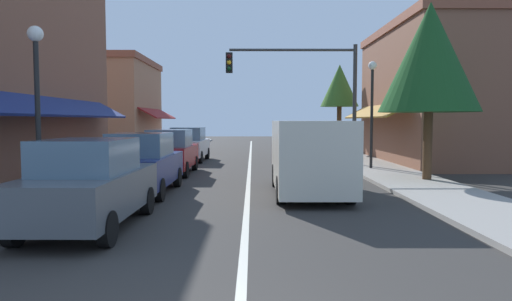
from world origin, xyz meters
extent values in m
plane|color=#33302D|center=(0.00, 18.00, 0.00)|extent=(80.00, 80.00, 0.00)
cube|color=#A39E99|center=(-5.50, 18.00, 0.06)|extent=(2.60, 56.00, 0.12)
cube|color=gray|center=(5.50, 18.00, 0.06)|extent=(2.60, 56.00, 0.12)
cube|color=silver|center=(0.00, 18.00, 0.00)|extent=(0.14, 52.00, 0.01)
cube|color=slate|center=(-6.86, 12.00, 1.40)|extent=(0.08, 10.64, 1.80)
cube|color=navy|center=(-6.25, 12.00, 2.60)|extent=(1.27, 11.76, 0.73)
cube|color=slate|center=(-6.86, 15.08, 6.06)|extent=(0.08, 1.10, 1.30)
cube|color=brown|center=(9.33, 20.00, 3.23)|extent=(5.06, 10.00, 6.45)
cube|color=brown|center=(9.33, 20.00, 6.65)|extent=(5.26, 10.20, 0.40)
cube|color=slate|center=(6.86, 20.00, 1.40)|extent=(0.08, 7.60, 1.80)
cube|color=olive|center=(6.25, 20.00, 2.60)|extent=(1.27, 8.40, 0.73)
cube|color=slate|center=(6.86, 17.80, 4.65)|extent=(0.08, 1.10, 1.30)
cube|color=slate|center=(6.86, 22.20, 4.65)|extent=(0.08, 1.10, 1.30)
cube|color=#9E6B4C|center=(-9.55, 28.00, 2.91)|extent=(5.51, 8.00, 5.82)
cube|color=brown|center=(-9.55, 28.00, 6.02)|extent=(5.71, 8.20, 0.40)
cube|color=slate|center=(-6.86, 28.00, 1.40)|extent=(0.08, 6.08, 1.80)
cube|color=maroon|center=(-6.25, 28.00, 2.60)|extent=(1.27, 6.72, 0.73)
cube|color=slate|center=(-6.86, 26.24, 4.19)|extent=(0.08, 1.10, 1.30)
cube|color=slate|center=(-6.86, 29.76, 4.19)|extent=(0.08, 1.10, 1.30)
cube|color=#4C5156|center=(-3.07, 5.95, 0.71)|extent=(1.79, 4.13, 0.80)
cube|color=slate|center=(-3.07, 5.85, 1.44)|extent=(1.55, 2.03, 0.66)
cylinder|color=black|center=(-3.84, 7.32, 0.31)|extent=(0.21, 0.62, 0.62)
cylinder|color=black|center=(-2.25, 7.29, 0.31)|extent=(0.21, 0.62, 0.62)
cylinder|color=black|center=(-3.88, 4.61, 0.31)|extent=(0.21, 0.62, 0.62)
cylinder|color=black|center=(-2.30, 4.59, 0.31)|extent=(0.21, 0.62, 0.62)
cube|color=navy|center=(-3.08, 10.28, 0.71)|extent=(1.75, 4.11, 0.80)
cube|color=slate|center=(-3.08, 10.18, 1.44)|extent=(1.54, 2.01, 0.66)
cylinder|color=black|center=(-3.86, 11.64, 0.31)|extent=(0.20, 0.62, 0.62)
cylinder|color=black|center=(-2.28, 11.63, 0.31)|extent=(0.20, 0.62, 0.62)
cylinder|color=black|center=(-3.88, 8.93, 0.31)|extent=(0.20, 0.62, 0.62)
cylinder|color=black|center=(-2.30, 8.92, 0.31)|extent=(0.20, 0.62, 0.62)
cube|color=maroon|center=(-3.13, 15.14, 0.71)|extent=(1.74, 4.11, 0.80)
cube|color=slate|center=(-3.13, 15.04, 1.44)|extent=(1.53, 2.01, 0.66)
cylinder|color=black|center=(-3.91, 16.50, 0.31)|extent=(0.20, 0.62, 0.62)
cylinder|color=black|center=(-2.33, 16.49, 0.31)|extent=(0.20, 0.62, 0.62)
cylinder|color=black|center=(-3.93, 13.79, 0.31)|extent=(0.20, 0.62, 0.62)
cylinder|color=black|center=(-2.34, 13.78, 0.31)|extent=(0.20, 0.62, 0.62)
cube|color=silver|center=(-3.20, 20.92, 0.71)|extent=(1.83, 4.14, 0.80)
cube|color=slate|center=(-3.20, 20.82, 1.44)|extent=(1.57, 2.04, 0.66)
cylinder|color=black|center=(-3.96, 22.29, 0.31)|extent=(0.22, 0.63, 0.62)
cylinder|color=black|center=(-2.37, 22.25, 0.31)|extent=(0.22, 0.63, 0.62)
cylinder|color=black|center=(-4.03, 19.59, 0.31)|extent=(0.22, 0.63, 0.62)
cylinder|color=black|center=(-2.45, 19.55, 0.31)|extent=(0.22, 0.63, 0.62)
cube|color=beige|center=(1.76, 10.09, 1.17)|extent=(2.01, 5.02, 1.90)
cube|color=slate|center=(1.78, 12.49, 1.59)|extent=(1.73, 0.29, 0.84)
cube|color=black|center=(1.79, 12.67, 0.48)|extent=(1.86, 0.22, 0.24)
cylinder|color=black|center=(0.89, 11.65, 0.36)|extent=(0.25, 0.72, 0.72)
cylinder|color=black|center=(2.66, 11.63, 0.36)|extent=(0.25, 0.72, 0.72)
cylinder|color=black|center=(0.87, 8.55, 0.36)|extent=(0.25, 0.72, 0.72)
cylinder|color=black|center=(2.63, 8.53, 0.36)|extent=(0.25, 0.72, 0.72)
cylinder|color=#333333|center=(4.80, 17.94, 2.78)|extent=(0.18, 0.18, 5.56)
cylinder|color=#333333|center=(1.94, 17.94, 5.31)|extent=(5.71, 0.12, 0.12)
cube|color=black|center=(-0.91, 17.76, 4.71)|extent=(0.30, 0.24, 0.90)
sphere|color=#420F0F|center=(-0.91, 17.63, 4.99)|extent=(0.20, 0.20, 0.20)
sphere|color=yellow|center=(-0.91, 17.63, 4.71)|extent=(0.20, 0.20, 0.20)
sphere|color=#0C3316|center=(-0.91, 17.63, 4.43)|extent=(0.20, 0.20, 0.20)
cylinder|color=black|center=(-4.86, 7.71, 1.97)|extent=(0.12, 0.12, 3.94)
sphere|color=white|center=(-4.86, 7.71, 4.12)|extent=(0.36, 0.36, 0.36)
cylinder|color=black|center=(5.15, 16.22, 2.12)|extent=(0.12, 0.12, 4.23)
sphere|color=white|center=(5.15, 16.22, 4.41)|extent=(0.36, 0.36, 0.36)
cylinder|color=#4C331E|center=(6.11, 12.52, 1.46)|extent=(0.30, 0.30, 2.92)
cone|color=#19471E|center=(6.11, 12.52, 4.26)|extent=(3.35, 3.35, 3.68)
cylinder|color=#4C331E|center=(5.72, 26.51, 1.69)|extent=(0.30, 0.30, 3.39)
cone|color=#386626|center=(5.72, 26.51, 4.37)|extent=(2.44, 2.44, 2.68)
camera|label=1|loc=(0.14, -3.01, 2.13)|focal=32.14mm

